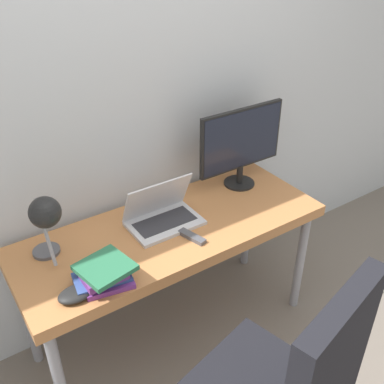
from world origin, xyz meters
TOP-DOWN VIEW (x-y plane):
  - ground_plane at (0.00, 0.00)m, footprint 12.00×12.00m
  - wall_back at (0.00, 0.66)m, footprint 8.00×0.05m
  - desk at (0.00, 0.30)m, footprint 1.56×0.60m
  - laptop at (-0.02, 0.35)m, footprint 0.35×0.23m
  - monitor at (0.54, 0.44)m, footprint 0.53×0.18m
  - desk_lamp at (-0.58, 0.33)m, footprint 0.13×0.26m
  - book_stack at (-0.44, 0.11)m, footprint 0.26×0.23m
  - tv_remote at (0.03, 0.16)m, footprint 0.08×0.15m
  - game_controller at (-0.57, 0.10)m, footprint 0.15×0.10m

SIDE VIEW (x-z plane):
  - ground_plane at x=0.00m, z-range 0.00..0.00m
  - desk at x=0.00m, z-range 0.30..1.04m
  - tv_remote at x=0.03m, z-range 0.74..0.76m
  - game_controller at x=-0.57m, z-range 0.74..0.78m
  - laptop at x=-0.02m, z-range 0.67..0.90m
  - book_stack at x=-0.44m, z-range 0.74..0.84m
  - monitor at x=0.54m, z-range 0.77..1.22m
  - desk_lamp at x=-0.58m, z-range 0.82..1.18m
  - wall_back at x=0.00m, z-range 0.00..2.60m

